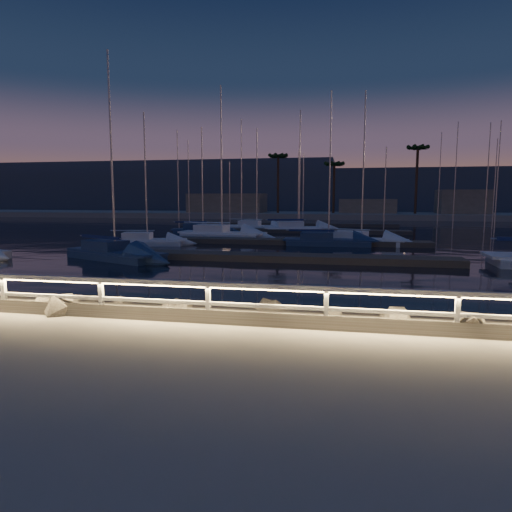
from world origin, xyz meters
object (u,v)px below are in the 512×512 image
(sailboat_e, at_px, (145,240))
(sailboat_i, at_px, (201,230))
(sailboat_b, at_px, (113,252))
(sailboat_j, at_px, (297,228))
(sailboat_n, at_px, (255,226))
(sailboat_g, at_px, (359,239))
(sailboat_f, at_px, (220,233))
(guard_rail, at_px, (169,291))
(sailboat_c, at_px, (326,240))

(sailboat_e, relative_size, sailboat_i, 0.95)
(sailboat_b, height_order, sailboat_j, sailboat_j)
(sailboat_n, bearing_deg, sailboat_i, -118.31)
(sailboat_e, height_order, sailboat_g, sailboat_g)
(sailboat_e, height_order, sailboat_i, sailboat_i)
(sailboat_f, bearing_deg, sailboat_e, -111.01)
(guard_rail, relative_size, sailboat_g, 3.62)
(sailboat_e, xyz_separation_m, sailboat_g, (16.73, 4.32, 0.00))
(sailboat_e, height_order, sailboat_j, sailboat_j)
(sailboat_f, relative_size, sailboat_i, 1.27)
(sailboat_f, bearing_deg, sailboat_b, -91.55)
(guard_rail, xyz_separation_m, sailboat_f, (-7.15, 30.20, -0.92))
(sailboat_b, distance_m, sailboat_c, 16.57)
(sailboat_f, height_order, sailboat_n, sailboat_f)
(sailboat_i, bearing_deg, sailboat_n, 47.55)
(sailboat_e, bearing_deg, sailboat_b, -89.37)
(sailboat_f, distance_m, sailboat_n, 11.47)
(sailboat_b, distance_m, sailboat_g, 19.54)
(sailboat_f, relative_size, sailboat_n, 1.19)
(sailboat_g, relative_size, sailboat_i, 1.11)
(sailboat_e, distance_m, sailboat_j, 19.34)
(sailboat_j, bearing_deg, sailboat_b, -125.86)
(guard_rail, height_order, sailboat_f, sailboat_f)
(guard_rail, distance_m, sailboat_n, 42.06)
(sailboat_i, height_order, sailboat_j, sailboat_j)
(sailboat_j, bearing_deg, sailboat_c, -90.40)
(guard_rail, height_order, sailboat_e, sailboat_e)
(sailboat_g, xyz_separation_m, sailboat_i, (-15.95, 7.57, 0.01))
(guard_rail, relative_size, sailboat_n, 3.76)
(guard_rail, distance_m, sailboat_c, 25.76)
(sailboat_i, relative_size, sailboat_j, 0.83)
(sailboat_b, bearing_deg, sailboat_f, 104.95)
(guard_rail, relative_size, sailboat_i, 4.01)
(sailboat_b, distance_m, sailboat_j, 25.87)
(sailboat_i, distance_m, sailboat_n, 8.21)
(sailboat_i, relative_size, sailboat_n, 0.94)
(sailboat_i, xyz_separation_m, sailboat_j, (9.59, 4.43, 0.03))
(sailboat_i, bearing_deg, sailboat_f, -63.98)
(sailboat_e, bearing_deg, sailboat_i, 75.82)
(sailboat_i, distance_m, sailboat_j, 10.56)
(guard_rail, bearing_deg, sailboat_e, 116.21)
(sailboat_c, distance_m, sailboat_i, 16.15)
(sailboat_b, xyz_separation_m, sailboat_e, (-1.56, 7.99, -0.03))
(sailboat_b, bearing_deg, sailboat_c, 64.82)
(sailboat_i, height_order, sailboat_n, sailboat_n)
(sailboat_g, relative_size, sailboat_j, 0.93)
(sailboat_b, height_order, sailboat_n, sailboat_b)
(sailboat_g, height_order, sailboat_n, sailboat_g)
(sailboat_c, height_order, sailboat_f, sailboat_f)
(sailboat_b, relative_size, sailboat_c, 1.04)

